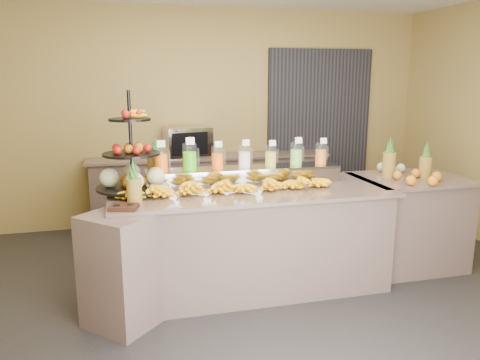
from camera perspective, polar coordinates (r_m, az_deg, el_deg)
name	(u,v)px	position (r m, az deg, el deg)	size (l,w,h in m)	color
ground	(260,300)	(4.25, 2.44, -14.39)	(6.00, 6.00, 0.00)	black
room_envelope	(257,82)	(4.60, 2.03, 11.91)	(6.04, 5.02, 2.82)	olive
buffet_counter	(240,241)	(4.26, -0.02, -7.45)	(2.75, 1.25, 0.93)	gray
right_counter	(407,221)	(5.12, 19.71, -4.77)	(1.08, 0.88, 0.93)	gray
back_ledge	(211,190)	(6.15, -3.61, -1.26)	(3.10, 0.55, 0.93)	gray
pitcher_tray	(244,175)	(4.45, 0.54, 0.60)	(1.85, 0.30, 0.15)	gray
juice_pitcher_orange_a	(161,160)	(4.28, -9.60, 2.38)	(0.12, 0.13, 0.30)	silver
juice_pitcher_green	(190,158)	(4.31, -6.15, 2.63)	(0.13, 0.14, 0.32)	silver
juice_pitcher_orange_b	(217,159)	(4.36, -2.76, 2.60)	(0.11, 0.12, 0.28)	silver
juice_pitcher_milk	(244,157)	(4.42, 0.55, 2.77)	(0.12, 0.12, 0.28)	silver
juice_pitcher_lemon	(271,157)	(4.49, 3.75, 2.83)	(0.11, 0.11, 0.27)	silver
juice_pitcher_lime	(296,155)	(4.58, 6.85, 3.04)	(0.12, 0.12, 0.29)	silver
juice_pitcher_orange_c	(321,155)	(4.68, 9.83, 3.08)	(0.11, 0.12, 0.27)	silver
banana_heap	(229,184)	(4.10, -1.29, -0.54)	(1.86, 0.17, 0.15)	#F0AE0C
fruit_stand	(137,167)	(4.14, -12.45, 1.53)	(0.80, 0.80, 0.88)	black
condiment_caddy	(124,207)	(3.67, -14.00, -3.24)	(0.21, 0.16, 0.03)	black
pineapple_left_a	(134,187)	(3.79, -12.79, -0.89)	(0.12, 0.12, 0.36)	brown
pineapple_left_b	(156,166)	(4.46, -10.21, 1.72)	(0.16, 0.16, 0.45)	brown
right_fruit_pile	(411,172)	(4.88, 20.15, 0.96)	(0.48, 0.46, 0.25)	brown
oven_warmer	(188,142)	(5.99, -6.41, 4.65)	(0.56, 0.40, 0.38)	gray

